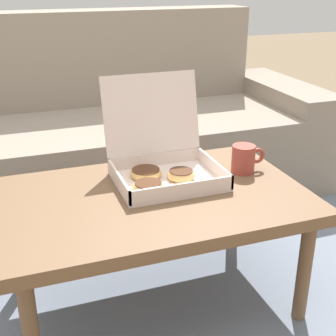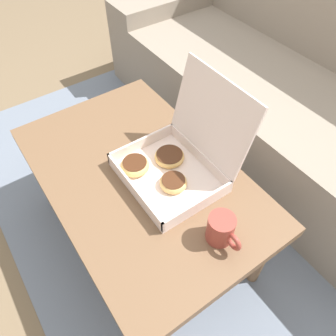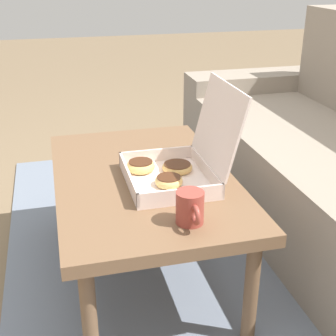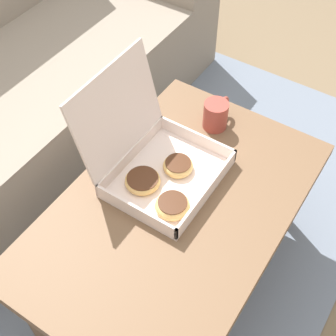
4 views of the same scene
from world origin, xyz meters
name	(u,v)px [view 2 (image 2 of 4)]	position (x,y,z in m)	size (l,w,h in m)	color
ground_plane	(168,219)	(0.00, 0.00, 0.00)	(12.00, 12.00, 0.00)	#756047
area_rug	(218,188)	(0.00, 0.30, 0.01)	(2.36, 1.86, 0.01)	slate
couch	(306,104)	(0.00, 0.80, 0.29)	(2.24, 0.79, 0.87)	gray
coffee_table	(140,181)	(0.00, -0.12, 0.37)	(0.94, 0.60, 0.41)	brown
pastry_box	(174,159)	(0.06, -0.01, 0.47)	(0.34, 0.34, 0.32)	silver
coffee_mug	(221,229)	(0.34, -0.05, 0.46)	(0.12, 0.08, 0.10)	#993D33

